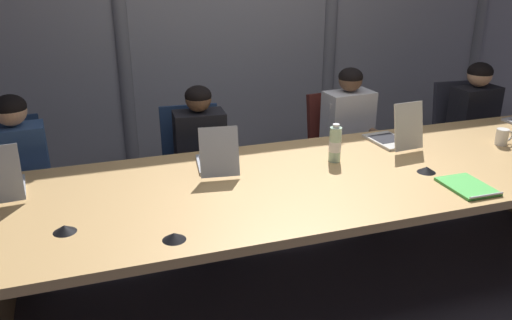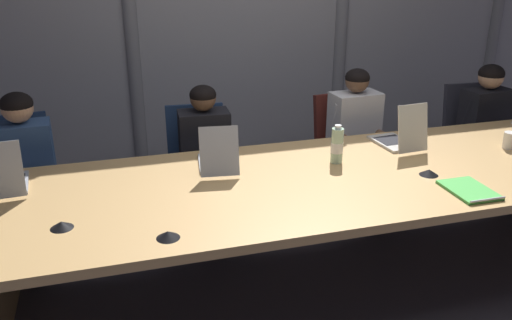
{
  "view_description": "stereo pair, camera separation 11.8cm",
  "coord_description": "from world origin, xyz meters",
  "px_view_note": "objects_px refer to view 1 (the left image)",
  "views": [
    {
      "loc": [
        -1.34,
        -2.59,
        1.99
      ],
      "look_at": [
        -0.43,
        0.11,
        0.86
      ],
      "focal_mm": 37.45,
      "sensor_mm": 36.0,
      "label": 1
    },
    {
      "loc": [
        -1.23,
        -2.62,
        1.99
      ],
      "look_at": [
        -0.43,
        0.11,
        0.86
      ],
      "focal_mm": 37.45,
      "sensor_mm": 36.0,
      "label": 2
    }
  ],
  "objects_px": {
    "person_right_mid": "(481,121)",
    "water_bottle_primary": "(335,144)",
    "laptop_left_mid": "(217,160)",
    "coffee_mug_far": "(503,137)",
    "person_left_end": "(20,173)",
    "person_center": "(353,135)",
    "conference_mic_right_side": "(64,229)",
    "office_chair_left_mid": "(195,185)",
    "conference_mic_middle": "(174,236)",
    "office_chair_right_mid": "(462,149)",
    "office_chair_left_end": "(19,207)",
    "office_chair_center": "(340,165)",
    "spiral_notepad": "(468,187)",
    "conference_mic_left_side": "(427,169)",
    "person_left_mid": "(203,156)",
    "laptop_center": "(395,136)",
    "laptop_left_end": "(1,184)"
  },
  "relations": [
    {
      "from": "person_right_mid",
      "to": "conference_mic_left_side",
      "type": "bearing_deg",
      "value": -56.3
    },
    {
      "from": "water_bottle_primary",
      "to": "conference_mic_middle",
      "type": "height_order",
      "value": "water_bottle_primary"
    },
    {
      "from": "person_right_mid",
      "to": "water_bottle_primary",
      "type": "height_order",
      "value": "person_right_mid"
    },
    {
      "from": "office_chair_center",
      "to": "spiral_notepad",
      "type": "distance_m",
      "value": 1.5
    },
    {
      "from": "office_chair_right_mid",
      "to": "person_left_end",
      "type": "distance_m",
      "value": 3.59
    },
    {
      "from": "water_bottle_primary",
      "to": "laptop_left_mid",
      "type": "bearing_deg",
      "value": 171.06
    },
    {
      "from": "office_chair_left_end",
      "to": "office_chair_center",
      "type": "distance_m",
      "value": 2.44
    },
    {
      "from": "office_chair_center",
      "to": "person_left_end",
      "type": "bearing_deg",
      "value": -92.47
    },
    {
      "from": "office_chair_left_mid",
      "to": "person_left_end",
      "type": "bearing_deg",
      "value": -77.85
    },
    {
      "from": "person_left_end",
      "to": "spiral_notepad",
      "type": "relative_size",
      "value": 3.74
    },
    {
      "from": "laptop_left_end",
      "to": "laptop_center",
      "type": "height_order",
      "value": "laptop_center"
    },
    {
      "from": "laptop_left_end",
      "to": "person_left_mid",
      "type": "relative_size",
      "value": 0.35
    },
    {
      "from": "laptop_left_mid",
      "to": "coffee_mug_far",
      "type": "distance_m",
      "value": 1.94
    },
    {
      "from": "office_chair_right_mid",
      "to": "conference_mic_right_side",
      "type": "bearing_deg",
      "value": -65.68
    },
    {
      "from": "person_left_end",
      "to": "spiral_notepad",
      "type": "height_order",
      "value": "person_left_end"
    },
    {
      "from": "laptop_left_mid",
      "to": "water_bottle_primary",
      "type": "distance_m",
      "value": 0.73
    },
    {
      "from": "person_center",
      "to": "conference_mic_right_side",
      "type": "bearing_deg",
      "value": -66.96
    },
    {
      "from": "laptop_left_mid",
      "to": "person_right_mid",
      "type": "distance_m",
      "value": 2.5
    },
    {
      "from": "coffee_mug_far",
      "to": "person_center",
      "type": "bearing_deg",
      "value": 132.08
    },
    {
      "from": "person_center",
      "to": "person_right_mid",
      "type": "bearing_deg",
      "value": 85.55
    },
    {
      "from": "coffee_mug_far",
      "to": "conference_mic_middle",
      "type": "bearing_deg",
      "value": -166.55
    },
    {
      "from": "person_left_mid",
      "to": "conference_mic_middle",
      "type": "bearing_deg",
      "value": -14.87
    },
    {
      "from": "laptop_center",
      "to": "conference_mic_right_side",
      "type": "xyz_separation_m",
      "value": [
        -2.11,
        -0.55,
        -0.04
      ]
    },
    {
      "from": "office_chair_right_mid",
      "to": "person_center",
      "type": "height_order",
      "value": "person_center"
    },
    {
      "from": "office_chair_left_end",
      "to": "conference_mic_right_side",
      "type": "distance_m",
      "value": 1.37
    },
    {
      "from": "laptop_left_mid",
      "to": "conference_mic_middle",
      "type": "bearing_deg",
      "value": 160.01
    },
    {
      "from": "laptop_center",
      "to": "spiral_notepad",
      "type": "distance_m",
      "value": 0.74
    },
    {
      "from": "laptop_left_end",
      "to": "water_bottle_primary",
      "type": "relative_size",
      "value": 1.61
    },
    {
      "from": "person_left_mid",
      "to": "person_right_mid",
      "type": "bearing_deg",
      "value": 93.61
    },
    {
      "from": "office_chair_right_mid",
      "to": "water_bottle_primary",
      "type": "bearing_deg",
      "value": -60.07
    },
    {
      "from": "person_left_end",
      "to": "water_bottle_primary",
      "type": "distance_m",
      "value": 2.01
    },
    {
      "from": "laptop_left_mid",
      "to": "spiral_notepad",
      "type": "height_order",
      "value": "laptop_left_mid"
    },
    {
      "from": "office_chair_left_mid",
      "to": "conference_mic_middle",
      "type": "bearing_deg",
      "value": -10.83
    },
    {
      "from": "office_chair_left_end",
      "to": "water_bottle_primary",
      "type": "height_order",
      "value": "water_bottle_primary"
    },
    {
      "from": "laptop_left_mid",
      "to": "conference_mic_right_side",
      "type": "xyz_separation_m",
      "value": [
        -0.87,
        -0.52,
        -0.04
      ]
    },
    {
      "from": "office_chair_right_mid",
      "to": "coffee_mug_far",
      "type": "bearing_deg",
      "value": -24.23
    },
    {
      "from": "person_left_end",
      "to": "person_center",
      "type": "xyz_separation_m",
      "value": [
        2.39,
        0.0,
        -0.0
      ]
    },
    {
      "from": "person_right_mid",
      "to": "water_bottle_primary",
      "type": "distance_m",
      "value": 1.86
    },
    {
      "from": "person_center",
      "to": "conference_mic_left_side",
      "type": "relative_size",
      "value": 10.53
    },
    {
      "from": "laptop_left_end",
      "to": "office_chair_left_end",
      "type": "bearing_deg",
      "value": -2.04
    },
    {
      "from": "office_chair_center",
      "to": "conference_mic_middle",
      "type": "relative_size",
      "value": 8.28
    },
    {
      "from": "office_chair_left_mid",
      "to": "conference_mic_right_side",
      "type": "bearing_deg",
      "value": -30.55
    },
    {
      "from": "laptop_center",
      "to": "office_chair_center",
      "type": "relative_size",
      "value": 0.44
    },
    {
      "from": "person_left_end",
      "to": "person_center",
      "type": "bearing_deg",
      "value": 87.63
    },
    {
      "from": "conference_mic_right_side",
      "to": "water_bottle_primary",
      "type": "bearing_deg",
      "value": 14.41
    },
    {
      "from": "person_left_end",
      "to": "person_center",
      "type": "distance_m",
      "value": 2.39
    },
    {
      "from": "laptop_center",
      "to": "person_left_mid",
      "type": "relative_size",
      "value": 0.36
    },
    {
      "from": "person_center",
      "to": "coffee_mug_far",
      "type": "bearing_deg",
      "value": 37.57
    },
    {
      "from": "coffee_mug_far",
      "to": "office_chair_center",
      "type": "bearing_deg",
      "value": 127.23
    },
    {
      "from": "laptop_left_mid",
      "to": "laptop_center",
      "type": "xyz_separation_m",
      "value": [
        1.24,
        0.03,
        0.0
      ]
    }
  ]
}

